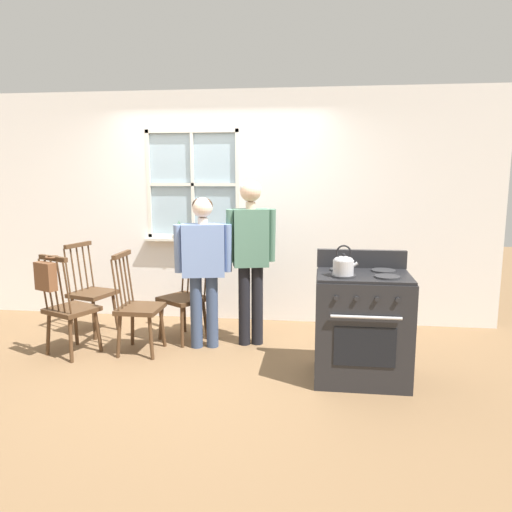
# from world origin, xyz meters

# --- Properties ---
(ground_plane) EXTENTS (16.00, 16.00, 0.00)m
(ground_plane) POSITION_xyz_m (0.00, 0.00, 0.00)
(ground_plane) COLOR brown
(wall_back) EXTENTS (6.40, 0.16, 2.70)m
(wall_back) POSITION_xyz_m (0.02, 1.40, 1.33)
(wall_back) COLOR white
(wall_back) RESTS_ON ground_plane
(chair_by_window) EXTENTS (0.55, 0.54, 1.00)m
(chair_by_window) POSITION_xyz_m (-1.23, -0.01, 0.45)
(chair_by_window) COLOR #4C331E
(chair_by_window) RESTS_ON ground_plane
(chair_near_wall) EXTENTS (0.57, 0.57, 1.00)m
(chair_near_wall) POSITION_xyz_m (-0.25, 0.58, 0.45)
(chair_near_wall) COLOR #4C331E
(chair_near_wall) RESTS_ON ground_plane
(chair_center_cluster) EXTENTS (0.41, 0.42, 1.00)m
(chair_center_cluster) POSITION_xyz_m (-0.59, 0.13, 0.45)
(chair_center_cluster) COLOR #4C331E
(chair_center_cluster) RESTS_ON ground_plane
(chair_near_stove) EXTENTS (0.50, 0.52, 1.00)m
(chair_near_stove) POSITION_xyz_m (-1.33, 0.66, 0.45)
(chair_near_stove) COLOR #4C331E
(chair_near_stove) RESTS_ON ground_plane
(person_elderly_left) EXTENTS (0.58, 0.29, 1.53)m
(person_elderly_left) POSITION_xyz_m (0.02, 0.36, 0.92)
(person_elderly_left) COLOR #384766
(person_elderly_left) RESTS_ON ground_plane
(person_teen_center) EXTENTS (0.51, 0.29, 1.69)m
(person_teen_center) POSITION_xyz_m (0.48, 0.51, 1.03)
(person_teen_center) COLOR black
(person_teen_center) RESTS_ON ground_plane
(stove) EXTENTS (0.79, 0.68, 1.08)m
(stove) POSITION_xyz_m (1.54, -0.23, 0.47)
(stove) COLOR #232326
(stove) RESTS_ON ground_plane
(kettle) EXTENTS (0.21, 0.17, 0.25)m
(kettle) POSITION_xyz_m (1.36, -0.36, 1.02)
(kettle) COLOR #B7B7BC
(kettle) RESTS_ON stove
(potted_plant) EXTENTS (0.11, 0.11, 0.23)m
(potted_plant) POSITION_xyz_m (-0.50, 1.31, 1.06)
(potted_plant) COLOR #935B3D
(potted_plant) RESTS_ON wall_back
(handbag) EXTENTS (0.24, 0.24, 0.31)m
(handbag) POSITION_xyz_m (-1.33, -0.22, 0.83)
(handbag) COLOR brown
(handbag) RESTS_ON chair_by_window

